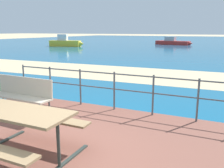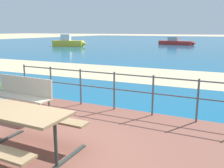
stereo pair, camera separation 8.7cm
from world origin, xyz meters
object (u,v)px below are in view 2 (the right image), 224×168
(boat_far, at_px, (176,42))
(boat_near, at_px, (69,43))
(park_bench, at_px, (22,92))
(picnic_table, at_px, (18,122))

(boat_far, bearing_deg, boat_near, -126.08)
(park_bench, bearing_deg, boat_far, 97.09)
(park_bench, relative_size, boat_near, 0.36)
(boat_near, bearing_deg, picnic_table, -67.39)
(boat_far, bearing_deg, picnic_table, -68.56)
(picnic_table, bearing_deg, boat_far, 97.34)
(park_bench, xyz_separation_m, boat_far, (-2.91, 31.21, -0.23))
(picnic_table, height_order, park_bench, park_bench)
(picnic_table, distance_m, boat_far, 32.99)
(picnic_table, distance_m, boat_near, 27.98)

